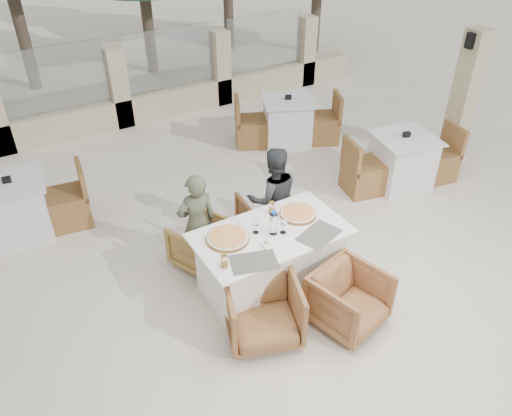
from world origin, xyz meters
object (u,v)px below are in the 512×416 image
water_bottle (274,222)px  beer_glass_left (224,261)px  armchair_far_right (267,216)px  armchair_far_left (202,243)px  wine_glass_near (283,225)px  bg_table_b (287,121)px  armchair_near_right (349,300)px  wine_glass_centre (256,225)px  bg_table_c (402,161)px  diner_right (273,198)px  dining_table (270,261)px  pizza_right (298,213)px  olive_dish (266,244)px  diner_left (197,223)px  pizza_left (228,237)px  beer_glass_right (272,208)px  armchair_near_left (262,309)px  bg_table_a (16,209)px

water_bottle → beer_glass_left: 0.70m
armchair_far_right → armchair_far_left: bearing=10.9°
wine_glass_near → bg_table_b: 3.58m
water_bottle → armchair_near_right: (0.39, -0.81, -0.60)m
wine_glass_centre → beer_glass_left: 0.60m
armchair_far_right → bg_table_c: bearing=-173.5°
bg_table_c → diner_right: bearing=-162.1°
diner_right → wine_glass_centre: bearing=61.6°
dining_table → pizza_right: bearing=15.0°
olive_dish → diner_left: (-0.35, 0.88, -0.17)m
armchair_far_left → olive_dish: bearing=83.6°
wine_glass_centre → wine_glass_near: size_ratio=1.00×
pizza_left → armchair_near_right: (0.84, -0.96, -0.49)m
dining_table → beer_glass_left: bearing=-161.8°
pizza_right → dining_table: bearing=-165.0°
water_bottle → armchair_far_left: (-0.46, 0.79, -0.63)m
water_bottle → diner_left: (-0.52, 0.75, -0.29)m
wine_glass_centre → beer_glass_right: (0.33, 0.21, -0.02)m
armchair_near_left → armchair_near_right: (0.82, -0.32, -0.02)m
wine_glass_near → beer_glass_left: bearing=-168.8°
pizza_left → dining_table: bearing=-15.9°
beer_glass_left → pizza_right: bearing=17.0°
armchair_far_right → armchair_near_right: (-0.08, -1.68, 0.02)m
pizza_right → diner_left: diner_left is taller
water_bottle → bg_table_c: (2.78, 0.90, -0.53)m
armchair_far_right → armchair_near_right: size_ratio=0.92×
pizza_right → bg_table_a: bearing=137.8°
beer_glass_right → pizza_right: bearing=-39.1°
water_bottle → diner_right: bearing=57.3°
wine_glass_centre → bg_table_a: (-2.04, 2.38, -0.48)m
dining_table → wine_glass_centre: bearing=149.4°
water_bottle → beer_glass_left: bearing=-164.0°
wine_glass_centre → armchair_near_right: size_ratio=0.27×
wine_glass_near → armchair_near_left: bearing=-139.3°
dining_table → bg_table_a: same height
dining_table → pizza_left: bearing=164.1°
beer_glass_right → diner_left: diner_left is taller
armchair_near_left → diner_right: 1.51m
wine_glass_centre → bg_table_c: size_ratio=0.11×
dining_table → diner_left: size_ratio=1.29×
armchair_near_left → bg_table_a: bg_table_a is taller
wine_glass_centre → diner_right: size_ratio=0.14×
water_bottle → armchair_far_right: (0.47, 0.87, -0.63)m
beer_glass_left → armchair_near_right: beer_glass_left is taller
beer_glass_left → bg_table_a: size_ratio=0.08×
armchair_near_left → wine_glass_near: bearing=59.8°
bg_table_b → wine_glass_centre: bearing=-104.6°
wine_glass_centre → beer_glass_right: size_ratio=1.33×
olive_dish → armchair_far_right: 1.29m
wine_glass_near → armchair_near_left: 0.87m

